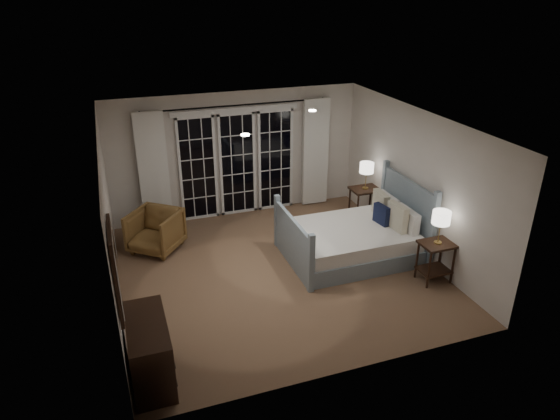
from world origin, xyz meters
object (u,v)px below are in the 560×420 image
object	(u,v)px
lamp_left	(441,218)
armchair	(155,231)
bed	(354,239)
dresser	(150,351)
lamp_right	(367,168)
nightstand_left	(436,256)
nightstand_right	(364,200)

from	to	relation	value
lamp_left	armchair	xyz separation A→B (m)	(-4.06, 2.49, -0.73)
bed	dresser	size ratio (longest dim) A/B	1.99
bed	lamp_left	xyz separation A→B (m)	(0.84, -1.15, 0.78)
armchair	dresser	world-z (taller)	dresser
armchair	bed	bearing A→B (deg)	15.87
lamp_right	armchair	size ratio (longest dim) A/B	0.65
lamp_left	lamp_right	xyz separation A→B (m)	(-0.03, 2.31, 0.02)
bed	nightstand_left	bearing A→B (deg)	-53.67
nightstand_left	armchair	xyz separation A→B (m)	(-4.06, 2.49, -0.07)
armchair	lamp_right	bearing A→B (deg)	35.97
nightstand_right	dresser	bearing A→B (deg)	-145.83
nightstand_right	lamp_right	distance (m)	0.66
nightstand_left	nightstand_right	bearing A→B (deg)	90.80
nightstand_left	lamp_left	world-z (taller)	lamp_left
nightstand_left	armchair	world-z (taller)	armchair
dresser	nightstand_left	bearing A→B (deg)	9.05
nightstand_right	lamp_right	xyz separation A→B (m)	(0.00, 0.00, 0.66)
nightstand_right	armchair	bearing A→B (deg)	177.50
lamp_right	dresser	xyz separation A→B (m)	(-4.46, -3.03, -0.74)
bed	nightstand_right	xyz separation A→B (m)	(0.81, 1.16, 0.15)
lamp_right	dresser	bearing A→B (deg)	-145.83
dresser	bed	bearing A→B (deg)	27.03
armchair	dresser	distance (m)	3.23
nightstand_left	lamp_right	distance (m)	2.41
bed	armchair	size ratio (longest dim) A/B	2.69
armchair	lamp_left	bearing A→B (deg)	7.01
nightstand_left	dresser	xyz separation A→B (m)	(-4.49, -0.71, -0.06)
nightstand_left	dresser	bearing A→B (deg)	-170.95
nightstand_right	lamp_left	distance (m)	2.40
armchair	nightstand_right	bearing A→B (deg)	35.97
lamp_left	armchair	world-z (taller)	lamp_left
armchair	dresser	size ratio (longest dim) A/B	0.74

